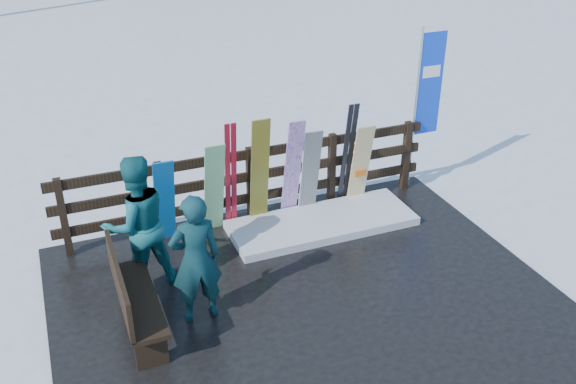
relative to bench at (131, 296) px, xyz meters
name	(u,v)px	position (x,y,z in m)	size (l,w,h in m)	color
ground	(311,309)	(2.05, -0.26, -0.60)	(700.00, 700.00, 0.00)	white
deck	(311,306)	(2.05, -0.26, -0.56)	(6.00, 5.00, 0.08)	black
fence	(250,179)	(2.05, 1.94, 0.14)	(5.60, 0.10, 1.15)	black
snow_patch	(322,223)	(2.93, 1.34, -0.46)	(2.70, 1.00, 0.12)	white
bench	(131,296)	(0.00, 0.00, 0.00)	(0.40, 1.50, 0.97)	black
snowboard_0	(165,202)	(0.76, 1.72, 0.15)	(0.28, 0.03, 1.36)	#1065B9
snowboard_1	(214,189)	(1.45, 1.72, 0.21)	(0.28, 0.03, 1.49)	silver
snowboard_2	(260,173)	(2.12, 1.72, 0.33)	(0.26, 0.03, 1.70)	gold
snowboard_3	(293,169)	(2.62, 1.72, 0.29)	(0.24, 0.03, 1.65)	white
snowboard_4	(310,173)	(2.90, 1.72, 0.18)	(0.27, 0.03, 1.41)	black
snowboard_5	(360,166)	(3.72, 1.72, 0.16)	(0.29, 0.03, 1.36)	silver
ski_pair_a	(231,177)	(1.72, 1.79, 0.31)	(0.16, 0.20, 1.66)	maroon
ski_pair_b	(348,155)	(3.54, 1.79, 0.33)	(0.17, 0.28, 1.69)	black
rental_flag	(426,90)	(4.94, 1.99, 1.09)	(0.45, 0.04, 2.60)	silver
person_front	(196,259)	(0.75, 0.01, 0.29)	(0.59, 0.39, 1.61)	#114E43
person_back	(137,224)	(0.27, 0.89, 0.37)	(0.86, 0.67, 1.77)	#17626A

